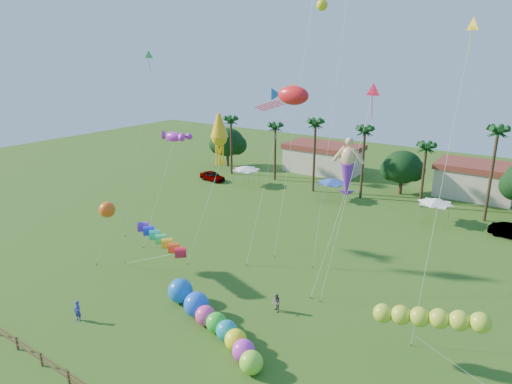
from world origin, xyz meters
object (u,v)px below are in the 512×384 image
Objects in this scene: car_b at (512,232)px; car_a at (212,176)px; spectator_b at (276,303)px; caterpillar_inflatable at (220,327)px; spectator_a at (78,311)px; blue_ball at (180,291)px.

car_a is at bearing 100.73° from car_b.
spectator_b is (28.98, -26.49, 0.02)m from car_a.
caterpillar_inflatable is (-14.79, -32.68, 0.07)m from car_b.
spectator_a is 0.18× the size of caterpillar_inflatable.
blue_ball is at bearing -122.89° from spectator_b.
spectator_b is 5.41m from caterpillar_inflatable.
spectator_a is at bearing 155.45° from car_b.
caterpillar_inflatable reaches higher than spectator_a.
spectator_b is 0.17× the size of caterpillar_inflatable.
spectator_b is at bearing 29.64° from spectator_a.
spectator_a is 1.06× the size of spectator_b.
blue_ball is (-7.24, -3.27, 0.24)m from spectator_b.
blue_ball is (4.53, 6.50, 0.19)m from spectator_a.
car_a is 39.26m from spectator_b.
caterpillar_inflatable is (10.28, 4.57, -0.00)m from spectator_a.
spectator_b is 7.95m from blue_ball.
spectator_a is 11.25m from caterpillar_inflatable.
car_a is at bearing 126.14° from blue_ball.
blue_ball is (-5.75, 1.93, 0.20)m from caterpillar_inflatable.
blue_ball is (-20.54, -30.75, 0.27)m from car_b.
car_b is at bearing 86.60° from caterpillar_inflatable.
spectator_b is at bearing -126.91° from car_a.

